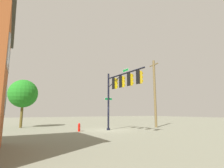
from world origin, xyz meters
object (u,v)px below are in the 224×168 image
signal_pole_assembly (121,86)px  utility_pole (155,92)px  tree_near (23,94)px  fire_hydrant (79,127)px

signal_pole_assembly → utility_pole: bearing=109.4°
utility_pole → tree_near: utility_pole is taller
signal_pole_assembly → tree_near: signal_pole_assembly is taller
signal_pole_assembly → utility_pole: size_ratio=0.71×
signal_pole_assembly → fire_hydrant: signal_pole_assembly is taller
fire_hydrant → tree_near: size_ratio=0.14×
signal_pole_assembly → fire_hydrant: (-2.76, -3.31, -4.11)m
utility_pole → tree_near: bearing=-118.4°
signal_pole_assembly → utility_pole: (-2.41, 6.84, -0.00)m
utility_pole → fire_hydrant: utility_pole is taller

